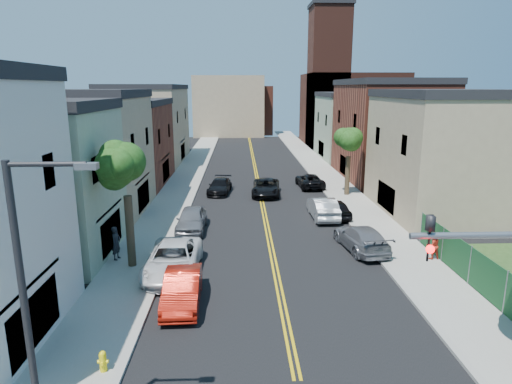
{
  "coord_description": "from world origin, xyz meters",
  "views": [
    {
      "loc": [
        -1.91,
        -9.03,
        9.75
      ],
      "look_at": [
        -0.69,
        23.48,
        2.0
      ],
      "focal_mm": 30.92,
      "sensor_mm": 36.0,
      "label": 1
    }
  ],
  "objects": [
    {
      "name": "silver_car_right",
      "position": [
        4.39,
        23.09,
        0.81
      ],
      "size": [
        1.82,
        4.95,
        1.62
      ],
      "primitive_type": "imported",
      "rotation": [
        0.0,
        0.0,
        3.16
      ],
      "color": "#ADB0B5",
      "rests_on": "ground"
    },
    {
      "name": "curb_right",
      "position": [
        6.15,
        40.0,
        0.07
      ],
      "size": [
        0.3,
        100.0,
        0.15
      ],
      "primitive_type": "cube",
      "color": "gray",
      "rests_on": "ground"
    },
    {
      "name": "sidewalk_right",
      "position": [
        7.9,
        40.0,
        0.07
      ],
      "size": [
        3.2,
        100.0,
        0.15
      ],
      "primitive_type": "cube",
      "color": "gray",
      "rests_on": "ground"
    },
    {
      "name": "fence_right",
      "position": [
        9.5,
        9.5,
        1.1
      ],
      "size": [
        0.04,
        15.0,
        1.9
      ],
      "primitive_type": "cube",
      "color": "#143F1E",
      "rests_on": "sidewalk_right"
    },
    {
      "name": "fire_hydrant",
      "position": [
        -6.7,
        4.61,
        0.55
      ],
      "size": [
        0.37,
        0.37,
        0.77
      ],
      "color": "yellow",
      "rests_on": "sidewalk_left"
    },
    {
      "name": "church",
      "position": [
        16.33,
        67.07,
        7.24
      ],
      "size": [
        16.2,
        14.2,
        22.6
      ],
      "color": "#4C2319",
      "rests_on": "ground"
    },
    {
      "name": "curb_left",
      "position": [
        -6.15,
        40.0,
        0.07
      ],
      "size": [
        0.3,
        100.0,
        0.15
      ],
      "primitive_type": "cube",
      "color": "gray",
      "rests_on": "ground"
    },
    {
      "name": "black_car_right",
      "position": [
        5.39,
        23.29,
        0.71
      ],
      "size": [
        2.05,
        4.29,
        1.41
      ],
      "primitive_type": "imported",
      "rotation": [
        0.0,
        0.0,
        3.23
      ],
      "color": "black",
      "rests_on": "ground"
    },
    {
      "name": "backdrop_center",
      "position": [
        0.0,
        86.0,
        5.0
      ],
      "size": [
        10.0,
        8.0,
        10.0
      ],
      "primitive_type": "cube",
      "color": "brown",
      "rests_on": "ground"
    },
    {
      "name": "black_suv_lane",
      "position": [
        0.5,
        30.6,
        0.74
      ],
      "size": [
        2.9,
        5.54,
        1.49
      ],
      "primitive_type": "imported",
      "rotation": [
        0.0,
        0.0,
        -0.08
      ],
      "color": "black",
      "rests_on": "ground"
    },
    {
      "name": "bldg_left_tan_near",
      "position": [
        -14.0,
        25.0,
        4.5
      ],
      "size": [
        9.0,
        10.0,
        9.0
      ],
      "primitive_type": "cube",
      "color": "#998466",
      "rests_on": "ground"
    },
    {
      "name": "bldg_left_brick",
      "position": [
        -14.0,
        36.0,
        4.0
      ],
      "size": [
        9.0,
        12.0,
        8.0
      ],
      "primitive_type": "cube",
      "color": "brown",
      "rests_on": "ground"
    },
    {
      "name": "tree_left_mid",
      "position": [
        -7.88,
        14.01,
        6.58
      ],
      "size": [
        5.2,
        5.2,
        9.29
      ],
      "color": "#382A1C",
      "rests_on": "sidewalk_left"
    },
    {
      "name": "bldg_right_brick",
      "position": [
        14.0,
        38.0,
        5.0
      ],
      "size": [
        9.0,
        14.0,
        10.0
      ],
      "primitive_type": "cube",
      "color": "brown",
      "rests_on": "ground"
    },
    {
      "name": "dark_car_right_far",
      "position": [
        5.06,
        33.65,
        0.69
      ],
      "size": [
        2.55,
        5.06,
        1.37
      ],
      "primitive_type": "imported",
      "rotation": [
        0.0,
        0.0,
        3.2
      ],
      "color": "black",
      "rests_on": "ground"
    },
    {
      "name": "grey_car_right",
      "position": [
        5.5,
        16.3,
        0.75
      ],
      "size": [
        2.81,
        5.44,
        1.51
      ],
      "primitive_type": "imported",
      "rotation": [
        0.0,
        0.0,
        3.28
      ],
      "color": "slate",
      "rests_on": "ground"
    },
    {
      "name": "sidewalk_left",
      "position": [
        -7.9,
        40.0,
        0.07
      ],
      "size": [
        3.2,
        100.0,
        0.15
      ],
      "primitive_type": "cube",
      "color": "gray",
      "rests_on": "ground"
    },
    {
      "name": "tree_right_far",
      "position": [
        7.92,
        30.01,
        5.76
      ],
      "size": [
        4.4,
        4.4,
        8.03
      ],
      "color": "#382A1C",
      "rests_on": "sidewalk_right"
    },
    {
      "name": "pedestrian_right",
      "position": [
        9.1,
        14.33,
        0.95
      ],
      "size": [
        0.83,
        0.67,
        1.6
      ],
      "primitive_type": "imported",
      "rotation": [
        0.0,
        0.0,
        3.23
      ],
      "color": "#B32D1B",
      "rests_on": "sidewalk_right"
    },
    {
      "name": "bldg_right_tan",
      "position": [
        14.0,
        24.0,
        4.5
      ],
      "size": [
        9.0,
        12.0,
        9.0
      ],
      "primitive_type": "cube",
      "color": "#998466",
      "rests_on": "ground"
    },
    {
      "name": "black_car_left",
      "position": [
        -3.8,
        31.52,
        0.68
      ],
      "size": [
        2.44,
        4.88,
        1.36
      ],
      "primitive_type": "imported",
      "rotation": [
        0.0,
        0.0,
        -0.12
      ],
      "color": "black",
      "rests_on": "ground"
    },
    {
      "name": "white_pickup",
      "position": [
        -5.5,
        13.11,
        0.82
      ],
      "size": [
        2.76,
        5.92,
        1.64
      ],
      "primitive_type": "imported",
      "rotation": [
        0.0,
        0.0,
        -0.01
      ],
      "color": "silver",
      "rests_on": "ground"
    },
    {
      "name": "bldg_left_palegrn",
      "position": [
        -14.0,
        16.0,
        4.25
      ],
      "size": [
        9.0,
        8.0,
        8.5
      ],
      "primitive_type": "cube",
      "color": "gray",
      "rests_on": "ground"
    },
    {
      "name": "red_sedan",
      "position": [
        -4.59,
        9.68,
        0.76
      ],
      "size": [
        1.76,
        4.66,
        1.52
      ],
      "primitive_type": "imported",
      "rotation": [
        0.0,
        0.0,
        0.03
      ],
      "color": "#A8170B",
      "rests_on": "ground"
    },
    {
      "name": "grey_car_left",
      "position": [
        -5.28,
        20.4,
        0.81
      ],
      "size": [
        2.0,
        4.81,
        1.63
      ],
      "primitive_type": "imported",
      "rotation": [
        0.0,
        0.0,
        -0.02
      ],
      "color": "slate",
      "rests_on": "ground"
    },
    {
      "name": "backdrop_left",
      "position": [
        -4.0,
        82.0,
        6.0
      ],
      "size": [
        14.0,
        8.0,
        12.0
      ],
      "primitive_type": "cube",
      "color": "#998466",
      "rests_on": "ground"
    },
    {
      "name": "street_lamp",
      "position": [
        -7.01,
        1.0,
        4.72
      ],
      "size": [
        2.14,
        0.25,
        8.0
      ],
      "color": "black",
      "rests_on": "sidewalk_left"
    },
    {
      "name": "pedestrian_left",
      "position": [
        -8.98,
        14.95,
        1.12
      ],
      "size": [
        0.62,
        0.79,
        1.93
      ],
      "primitive_type": "imported",
      "rotation": [
        0.0,
        0.0,
        1.33
      ],
      "color": "#222229",
      "rests_on": "sidewalk_left"
    },
    {
      "name": "bldg_left_tan_far",
      "position": [
        -14.0,
        50.0,
        4.75
      ],
      "size": [
        9.0,
        16.0,
        9.5
      ],
      "primitive_type": "cube",
      "color": "#998466",
      "rests_on": "ground"
    },
    {
      "name": "bldg_right_palegrn",
      "position": [
        14.0,
        52.0,
        4.25
      ],
      "size": [
        9.0,
        12.0,
        8.5
      ],
      "primitive_type": "cube",
      "color": "gray",
      "rests_on": "ground"
    }
  ]
}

